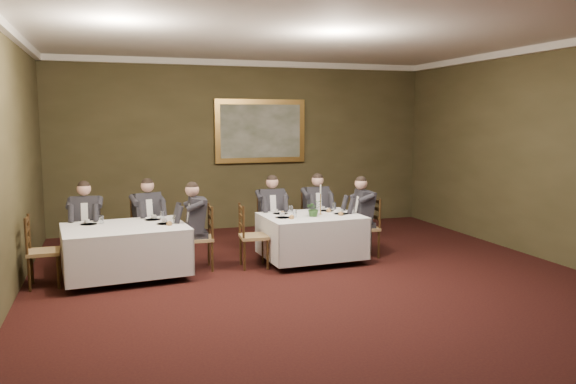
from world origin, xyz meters
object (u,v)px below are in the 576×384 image
table_second (125,247)px  painting (260,131)px  candlestick (320,203)px  table_main (311,234)px  diner_main_backleft (271,224)px  chair_sec_backleft (87,249)px  diner_sec_endright (198,237)px  diner_sec_backright (147,230)px  centerpiece (314,208)px  chair_main_endleft (253,249)px  chair_sec_endleft (44,266)px  chair_sec_endright (200,251)px  diner_sec_backleft (87,234)px  chair_main_backleft (271,237)px  diner_main_endright (365,226)px  chair_main_backright (315,233)px  diner_main_backright (316,221)px  chair_main_endright (365,240)px  chair_sec_backright (147,243)px

table_second → painting: (2.90, 3.19, 1.60)m
candlestick → painting: (-0.16, 3.11, 1.10)m
table_main → diner_main_backleft: (-0.46, 0.77, 0.06)m
chair_sec_backleft → candlestick: bearing=172.1°
diner_main_backleft → diner_sec_endright: size_ratio=1.00×
diner_sec_backright → centerpiece: bearing=142.9°
chair_main_endleft → chair_sec_backleft: 2.61m
chair_sec_endleft → chair_sec_endright: bearing=94.2°
table_second → centerpiece: 2.93m
diner_sec_backleft → chair_main_backleft: bearing=-176.1°
diner_main_endright → chair_sec_endleft: size_ratio=1.35×
diner_sec_endright → painting: size_ratio=0.69×
chair_sec_endright → candlestick: candlestick is taller
chair_main_backright → chair_sec_backleft: 3.83m
chair_main_endleft → chair_main_backleft: bearing=151.6°
diner_main_backright → candlestick: bearing=73.7°
chair_sec_backleft → candlestick: 3.75m
chair_main_backright → diner_sec_backleft: (-3.83, -0.04, 0.23)m
chair_main_endright → chair_sec_backleft: same height
chair_sec_endright → chair_main_endleft: bearing=-96.0°
chair_main_endright → chair_sec_backright: size_ratio=1.00×
centerpiece → candlestick: size_ratio=0.57×
diner_main_endright → diner_sec_endright: 2.79m
diner_main_backleft → table_second: bearing=20.5°
table_main → chair_main_endright: (0.98, 0.05, -0.17)m
chair_main_endright → chair_sec_endleft: 4.98m
chair_sec_endright → diner_sec_endright: 0.23m
chair_main_endright → diner_sec_endright: diner_sec_endright is taller
chair_sec_backright → chair_sec_endleft: same height
chair_sec_endright → chair_main_endright: bearing=-88.2°
centerpiece → chair_main_endright: bearing=9.7°
chair_main_backleft → chair_main_backright: (0.83, 0.04, 0.00)m
chair_sec_backleft → diner_sec_endright: (1.64, -0.73, 0.23)m
table_main → diner_sec_backright: size_ratio=1.21×
chair_main_backleft → diner_sec_endright: 1.55m
diner_main_backleft → diner_sec_endright: same height
chair_sec_backright → chair_sec_backleft: bearing=-9.5°
diner_sec_backleft → chair_sec_backright: 0.96m
chair_main_backright → chair_sec_endright: bearing=17.9°
diner_main_backleft → chair_main_endright: (1.44, -0.72, -0.23)m
table_main → painting: (0.00, 3.14, 1.60)m
diner_sec_backright → chair_main_backleft: bearing=161.7°
diner_main_backleft → centerpiece: size_ratio=4.75×
chair_sec_endright → diner_main_endright: bearing=-88.2°
table_second → diner_main_backleft: diner_main_backleft is taller
diner_main_backright → diner_main_endright: size_ratio=1.00×
chair_main_backright → candlestick: candlestick is taller
chair_sec_backleft → centerpiece: (3.45, -0.92, 0.62)m
table_second → diner_main_endright: 3.87m
chair_sec_backright → candlestick: 2.90m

